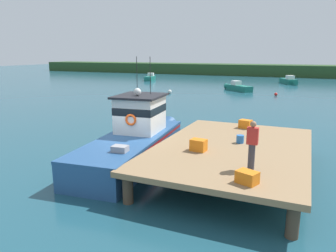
% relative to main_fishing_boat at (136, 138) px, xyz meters
% --- Properties ---
extents(ground_plane, '(200.00, 200.00, 0.00)m').
position_rel_main_fishing_boat_xyz_m(ground_plane, '(-0.14, -0.14, -1.01)').
color(ground_plane, '#1E4C5B').
extents(dock, '(6.00, 9.00, 1.20)m').
position_rel_main_fishing_boat_xyz_m(dock, '(4.66, -0.14, 0.07)').
color(dock, '#4C3D2D').
rests_on(dock, ground).
extents(main_fishing_boat, '(3.33, 9.93, 4.80)m').
position_rel_main_fishing_boat_xyz_m(main_fishing_boat, '(0.00, 0.00, 0.00)').
color(main_fishing_boat, '#285184').
rests_on(main_fishing_boat, ground).
extents(crate_stack_mid_dock, '(0.72, 0.63, 0.37)m').
position_rel_main_fishing_boat_xyz_m(crate_stack_mid_dock, '(5.90, -3.80, 0.38)').
color(crate_stack_mid_dock, orange).
rests_on(crate_stack_mid_dock, dock).
extents(crate_stack_near_edge, '(0.64, 0.50, 0.46)m').
position_rel_main_fishing_boat_xyz_m(crate_stack_near_edge, '(3.56, -1.30, 0.43)').
color(crate_stack_near_edge, orange).
rests_on(crate_stack_near_edge, dock).
extents(crate_single_far, '(0.69, 0.58, 0.43)m').
position_rel_main_fishing_boat_xyz_m(crate_single_far, '(4.53, 3.39, 0.41)').
color(crate_single_far, orange).
rests_on(crate_single_far, dock).
extents(bait_bucket, '(0.32, 0.32, 0.34)m').
position_rel_main_fishing_boat_xyz_m(bait_bucket, '(4.84, 0.49, 0.36)').
color(bait_bucket, '#2866B2').
rests_on(bait_bucket, dock).
extents(deckhand_by_the_boat, '(0.36, 0.22, 1.63)m').
position_rel_main_fishing_boat_xyz_m(deckhand_by_the_boat, '(5.80, -2.54, 1.05)').
color(deckhand_by_the_boat, '#383842').
rests_on(deckhand_by_the_boat, dock).
extents(moored_boat_far_left, '(3.23, 5.42, 1.39)m').
position_rel_main_fishing_boat_xyz_m(moored_boat_far_left, '(4.35, 43.13, -0.53)').
color(moored_boat_far_left, '#196B5B').
rests_on(moored_boat_far_left, ground).
extents(moored_boat_far_right, '(2.28, 5.22, 1.30)m').
position_rel_main_fishing_boat_xyz_m(moored_boat_far_right, '(-19.57, 40.59, -0.56)').
color(moored_boat_far_right, '#196B5B').
rests_on(moored_boat_far_right, ground).
extents(moored_boat_mid_harbor, '(4.48, 4.17, 1.30)m').
position_rel_main_fishing_boat_xyz_m(moored_boat_mid_harbor, '(-1.33, 30.23, -0.56)').
color(moored_boat_mid_harbor, '#196B5B').
rests_on(moored_boat_mid_harbor, ground).
extents(mooring_buoy_spare_mooring, '(0.37, 0.37, 0.37)m').
position_rel_main_fishing_boat_xyz_m(mooring_buoy_spare_mooring, '(3.90, 26.81, -0.82)').
color(mooring_buoy_spare_mooring, red).
rests_on(mooring_buoy_spare_mooring, ground).
extents(mooring_buoy_channel_marker, '(0.48, 0.48, 0.48)m').
position_rel_main_fishing_boat_xyz_m(mooring_buoy_channel_marker, '(-8.44, 23.73, -0.77)').
color(mooring_buoy_channel_marker, silver).
rests_on(mooring_buoy_channel_marker, ground).
extents(far_shoreline, '(120.00, 8.00, 2.40)m').
position_rel_main_fishing_boat_xyz_m(far_shoreline, '(-0.14, 61.86, 0.19)').
color(far_shoreline, '#284723').
rests_on(far_shoreline, ground).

